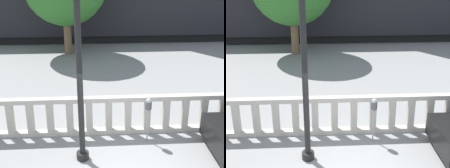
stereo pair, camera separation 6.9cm
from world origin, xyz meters
TOP-DOWN VIEW (x-y plane):
  - balustrade at (-0.00, 2.46)m, footprint 12.11×0.24m
  - lamppost at (-1.09, 1.12)m, footprint 0.34×0.34m
  - parking_meter at (0.83, 1.92)m, footprint 0.18×0.18m
  - train_near at (-0.12, 15.17)m, footprint 27.63×3.07m

SIDE VIEW (x-z plane):
  - balustrade at x=0.00m, z-range 0.00..1.24m
  - parking_meter at x=0.83m, z-range 0.43..1.83m
  - train_near at x=-0.12m, z-range -0.21..3.99m
  - lamppost at x=-1.09m, z-range 0.01..5.41m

